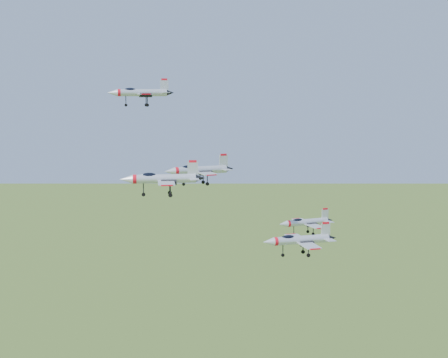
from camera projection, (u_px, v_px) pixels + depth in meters
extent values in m
cylinder|color=silver|center=(142.00, 93.00, 119.03)|extent=(9.46, 2.28, 1.35)
cone|color=silver|center=(112.00, 93.00, 117.78)|extent=(2.00, 1.53, 1.35)
cone|color=black|center=(170.00, 93.00, 120.23)|extent=(1.57, 1.29, 1.15)
ellipsoid|color=black|center=(130.00, 90.00, 118.45)|extent=(2.38, 1.20, 0.86)
cube|color=silver|center=(145.00, 94.00, 116.30)|extent=(2.84, 4.80, 0.15)
cube|color=silver|center=(142.00, 94.00, 121.93)|extent=(2.84, 4.80, 0.15)
cube|color=silver|center=(164.00, 85.00, 119.79)|extent=(1.57, 0.28, 2.19)
cube|color=red|center=(164.00, 79.00, 119.64)|extent=(1.15, 0.26, 0.36)
cylinder|color=silver|center=(201.00, 170.00, 111.95)|extent=(9.70, 3.55, 1.39)
cone|color=silver|center=(170.00, 171.00, 109.95)|extent=(2.19, 1.79, 1.39)
cone|color=black|center=(230.00, 169.00, 113.87)|extent=(1.73, 1.49, 1.18)
ellipsoid|color=black|center=(188.00, 168.00, 111.06)|extent=(2.52, 1.51, 0.88)
cube|color=silver|center=(207.00, 173.00, 109.27)|extent=(3.47, 5.15, 0.15)
cube|color=silver|center=(197.00, 170.00, 114.84)|extent=(3.47, 5.15, 0.15)
cube|color=silver|center=(224.00, 161.00, 113.27)|extent=(1.59, 0.49, 2.25)
cube|color=red|center=(224.00, 155.00, 113.11)|extent=(1.18, 0.41, 0.37)
cylinder|color=silver|center=(164.00, 179.00, 91.92)|extent=(9.27, 1.36, 1.34)
cone|color=silver|center=(126.00, 179.00, 91.24)|extent=(1.86, 1.34, 1.34)
cone|color=black|center=(200.00, 178.00, 92.58)|extent=(1.44, 1.14, 1.14)
ellipsoid|color=black|center=(149.00, 176.00, 91.58)|extent=(2.27, 0.97, 0.85)
cube|color=silver|center=(166.00, 183.00, 89.15)|extent=(2.38, 4.54, 0.14)
cube|color=silver|center=(165.00, 178.00, 94.82)|extent=(2.38, 4.54, 0.14)
cube|color=silver|center=(193.00, 169.00, 92.25)|extent=(1.54, 0.13, 2.16)
cube|color=red|center=(193.00, 161.00, 92.10)|extent=(1.13, 0.15, 0.36)
cylinder|color=silver|center=(307.00, 222.00, 122.48)|extent=(8.83, 3.35, 1.27)
cone|color=silver|center=(283.00, 224.00, 120.59)|extent=(2.01, 1.66, 1.27)
cone|color=black|center=(330.00, 220.00, 124.29)|extent=(1.59, 1.38, 1.08)
ellipsoid|color=black|center=(298.00, 221.00, 121.64)|extent=(2.30, 1.40, 0.81)
cube|color=silver|center=(315.00, 226.00, 120.05)|extent=(3.21, 4.71, 0.14)
cube|color=silver|center=(301.00, 221.00, 125.10)|extent=(3.21, 4.71, 0.14)
cube|color=silver|center=(325.00, 214.00, 123.73)|extent=(1.45, 0.47, 2.05)
cube|color=red|center=(325.00, 209.00, 123.59)|extent=(1.08, 0.39, 0.34)
cylinder|color=silver|center=(301.00, 240.00, 99.16)|extent=(9.30, 2.56, 1.33)
cone|color=silver|center=(268.00, 242.00, 97.74)|extent=(2.00, 1.56, 1.33)
cone|color=black|center=(332.00, 238.00, 100.52)|extent=(1.57, 1.31, 1.13)
ellipsoid|color=black|center=(288.00, 238.00, 98.51)|extent=(2.36, 1.25, 0.84)
cube|color=silver|center=(309.00, 245.00, 96.50)|extent=(2.94, 4.77, 0.14)
cube|color=silver|center=(296.00, 237.00, 101.98)|extent=(2.94, 4.77, 0.14)
cube|color=silver|center=(326.00, 230.00, 100.04)|extent=(1.54, 0.33, 2.15)
cube|color=red|center=(326.00, 223.00, 99.89)|extent=(1.13, 0.29, 0.36)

